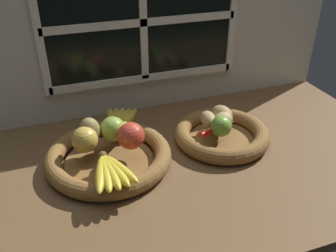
# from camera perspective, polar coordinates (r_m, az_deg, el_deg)

# --- Properties ---
(ground_plane) EXTENTS (1.40, 0.90, 0.03)m
(ground_plane) POSITION_cam_1_polar(r_m,az_deg,el_deg) (1.10, 0.65, -4.31)
(ground_plane) COLOR brown
(back_wall) EXTENTS (1.40, 0.05, 0.55)m
(back_wall) POSITION_cam_1_polar(r_m,az_deg,el_deg) (1.23, -4.17, 14.80)
(back_wall) COLOR silver
(back_wall) RESTS_ON ground_plane
(fruit_bowl_left) EXTENTS (0.35, 0.35, 0.05)m
(fruit_bowl_left) POSITION_cam_1_polar(r_m,az_deg,el_deg) (1.03, -9.27, -4.78)
(fruit_bowl_left) COLOR brown
(fruit_bowl_left) RESTS_ON ground_plane
(fruit_bowl_right) EXTENTS (0.29, 0.29, 0.05)m
(fruit_bowl_right) POSITION_cam_1_polar(r_m,az_deg,el_deg) (1.13, 8.45, -1.33)
(fruit_bowl_right) COLOR brown
(fruit_bowl_right) RESTS_ON ground_plane
(apple_red_right) EXTENTS (0.08, 0.08, 0.08)m
(apple_red_right) POSITION_cam_1_polar(r_m,az_deg,el_deg) (1.00, -5.87, -1.54)
(apple_red_right) COLOR #CC422D
(apple_red_right) RESTS_ON fruit_bowl_left
(apple_golden_left) EXTENTS (0.07, 0.07, 0.07)m
(apple_golden_left) POSITION_cam_1_polar(r_m,az_deg,el_deg) (1.01, -12.96, -2.10)
(apple_golden_left) COLOR gold
(apple_golden_left) RESTS_ON fruit_bowl_left
(apple_green_back) EXTENTS (0.07, 0.07, 0.07)m
(apple_green_back) POSITION_cam_1_polar(r_m,az_deg,el_deg) (1.04, -8.68, -0.43)
(apple_green_back) COLOR #8CAD3D
(apple_green_back) RESTS_ON fruit_bowl_left
(pear_brown) EXTENTS (0.07, 0.07, 0.08)m
(pear_brown) POSITION_cam_1_polar(r_m,az_deg,el_deg) (1.03, -12.24, -0.81)
(pear_brown) COLOR olive
(pear_brown) RESTS_ON fruit_bowl_left
(banana_bunch_front) EXTENTS (0.12, 0.16, 0.03)m
(banana_bunch_front) POSITION_cam_1_polar(r_m,az_deg,el_deg) (0.92, -9.07, -7.02)
(banana_bunch_front) COLOR yellow
(banana_bunch_front) RESTS_ON fruit_bowl_left
(banana_bunch_back) EXTENTS (0.12, 0.18, 0.03)m
(banana_bunch_back) POSITION_cam_1_polar(r_m,az_deg,el_deg) (1.11, -7.63, 0.65)
(banana_bunch_back) COLOR gold
(banana_bunch_back) RESTS_ON fruit_bowl_left
(potato_oblong) EXTENTS (0.05, 0.08, 0.04)m
(potato_oblong) POSITION_cam_1_polar(r_m,az_deg,el_deg) (1.11, 6.35, 1.10)
(potato_oblong) COLOR tan
(potato_oblong) RESTS_ON fruit_bowl_right
(potato_back) EXTENTS (0.07, 0.09, 0.05)m
(potato_back) POSITION_cam_1_polar(r_m,az_deg,el_deg) (1.15, 8.54, 1.99)
(potato_back) COLOR #A38451
(potato_back) RESTS_ON fruit_bowl_right
(potato_large) EXTENTS (0.08, 0.07, 0.05)m
(potato_large) POSITION_cam_1_polar(r_m,az_deg,el_deg) (1.10, 8.65, 0.88)
(potato_large) COLOR tan
(potato_large) RESTS_ON fruit_bowl_right
(lime_near) EXTENTS (0.06, 0.06, 0.06)m
(lime_near) POSITION_cam_1_polar(r_m,az_deg,el_deg) (1.06, 8.37, -0.06)
(lime_near) COLOR #6B9E33
(lime_near) RESTS_ON fruit_bowl_right
(chili_pepper) EXTENTS (0.14, 0.06, 0.02)m
(chili_pepper) POSITION_cam_1_polar(r_m,az_deg,el_deg) (1.09, 8.08, -0.27)
(chili_pepper) COLOR red
(chili_pepper) RESTS_ON fruit_bowl_right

